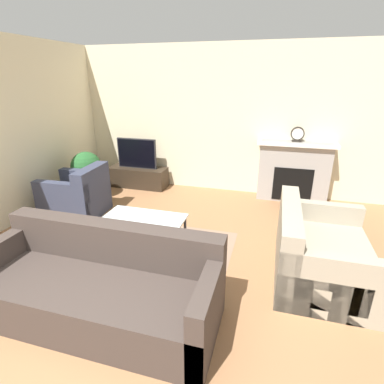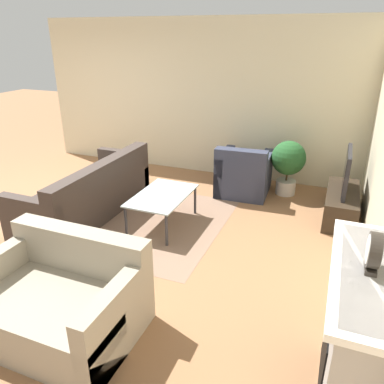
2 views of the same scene
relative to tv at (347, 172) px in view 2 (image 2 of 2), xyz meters
name	(u,v)px [view 2 (image 2 of 2)]	position (x,y,z in m)	size (l,w,h in m)	color
ground_plane	(35,211)	(1.45, -4.21, -0.70)	(20.00, 20.00, 0.00)	#936642
wall_left	(233,101)	(-1.13, -1.96, 0.65)	(0.06, 7.51, 2.70)	beige
area_rug	(154,222)	(1.13, -2.38, -0.70)	(2.24, 1.85, 0.00)	#896B56
fireplace	(355,333)	(3.01, 0.12, -0.13)	(1.33, 0.40, 1.07)	#9E9993
tv_stand	(341,205)	(0.00, 0.00, -0.50)	(1.17, 0.43, 0.40)	#2D2319
tv	(347,172)	(0.00, 0.00, 0.00)	(0.81, 0.06, 0.59)	#232328
couch_sectional	(89,195)	(1.22, -3.38, -0.41)	(2.21, 0.88, 0.82)	#3D332D
couch_loveseat	(61,301)	(3.23, -2.21, -0.41)	(0.97, 1.38, 0.82)	#9E937F
armchair_by_window	(243,176)	(-0.36, -1.51, -0.40)	(0.91, 0.84, 0.82)	#33384C
coffee_table	(162,197)	(1.13, -2.25, -0.29)	(1.04, 0.65, 0.45)	#333338
potted_plant	(288,162)	(-0.59, -0.86, -0.15)	(0.54, 0.54, 0.88)	beige
mantel_clock	(374,252)	(3.00, 0.13, 0.51)	(0.23, 0.07, 0.26)	#28231E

